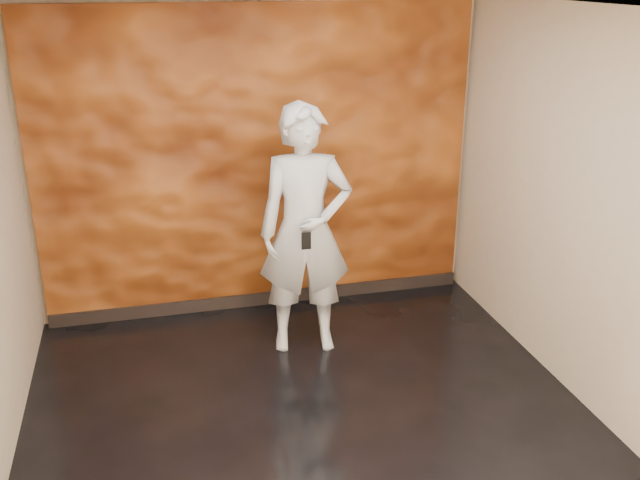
{
  "coord_description": "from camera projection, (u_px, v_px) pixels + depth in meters",
  "views": [
    {
      "loc": [
        -0.99,
        -4.18,
        3.02
      ],
      "look_at": [
        0.21,
        0.55,
        1.15
      ],
      "focal_mm": 40.0,
      "sensor_mm": 36.0,
      "label": 1
    }
  ],
  "objects": [
    {
      "name": "room",
      "position": [
        310.0,
        236.0,
        4.59
      ],
      "size": [
        4.02,
        4.02,
        2.81
      ],
      "color": "black",
      "rests_on": "ground"
    },
    {
      "name": "baseboard",
      "position": [
        264.0,
        298.0,
        6.8
      ],
      "size": [
        3.9,
        0.04,
        0.12
      ],
      "primitive_type": "cube",
      "color": "black",
      "rests_on": "ground"
    },
    {
      "name": "phone",
      "position": [
        306.0,
        241.0,
        5.42
      ],
      "size": [
        0.07,
        0.02,
        0.14
      ],
      "primitive_type": "cube",
      "rotation": [
        0.0,
        0.0,
        -0.05
      ],
      "color": "black",
      "rests_on": "man"
    },
    {
      "name": "feature_wall",
      "position": [
        259.0,
        163.0,
        6.37
      ],
      "size": [
        3.9,
        0.06,
        2.75
      ],
      "primitive_type": "cube",
      "color": "#C06320",
      "rests_on": "ground"
    },
    {
      "name": "man",
      "position": [
        305.0,
        231.0,
        5.74
      ],
      "size": [
        0.81,
        0.59,
        2.06
      ],
      "primitive_type": "imported",
      "rotation": [
        0.0,
        0.0,
        -0.14
      ],
      "color": "#9FA4AD",
      "rests_on": "ground"
    }
  ]
}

